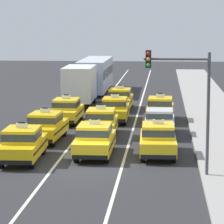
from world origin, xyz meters
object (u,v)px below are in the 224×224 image
taxi_left_third (67,110)px  traffic_light_pole (186,91)px  taxi_right_nearest (158,139)px  taxi_left_second (46,126)px  taxi_center_third (115,109)px  taxi_center_fourth (120,99)px  taxi_right_third (160,109)px  taxi_center_second (101,122)px  taxi_left_nearest (22,143)px  box_truck_left_fourth (81,84)px  bus_left_fifth (96,73)px  sedan_right_second (160,121)px  taxi_center_nearest (95,139)px

taxi_left_third → traffic_light_pole: bearing=-62.3°
taxi_right_nearest → taxi_left_second: bearing=152.0°
taxi_center_third → traffic_light_pole: size_ratio=0.82×
taxi_center_fourth → taxi_left_third: bearing=-115.5°
taxi_right_nearest → taxi_right_third: 11.21m
taxi_center_second → taxi_center_third: (0.38, 5.64, 0.00)m
taxi_left_nearest → taxi_left_third: size_ratio=1.01×
box_truck_left_fourth → taxi_center_second: (3.05, -13.48, -0.90)m
taxi_center_second → bus_left_fifth: bearing=97.1°
bus_left_fifth → traffic_light_pole: bearing=-77.0°
taxi_left_second → traffic_light_pole: size_ratio=0.83×
taxi_left_second → bus_left_fifth: size_ratio=0.41×
sedan_right_second → traffic_light_pole: (1.19, -10.20, 2.97)m
taxi_center_second → taxi_right_nearest: size_ratio=1.00×
taxi_center_second → taxi_center_third: bearing=86.1°
bus_left_fifth → taxi_right_nearest: 29.45m
taxi_left_nearest → taxi_left_third: same height
taxi_left_nearest → traffic_light_pole: size_ratio=0.83×
box_truck_left_fourth → traffic_light_pole: 24.30m
taxi_center_nearest → taxi_left_second: bearing=130.7°
taxi_right_third → taxi_left_second: bearing=-129.8°
taxi_center_nearest → taxi_center_third: size_ratio=1.00×
box_truck_left_fourth → taxi_center_fourth: bearing=-31.7°
taxi_center_nearest → taxi_center_third: (0.14, 11.10, 0.00)m
bus_left_fifth → taxi_left_second: bearing=-90.1°
taxi_left_nearest → taxi_left_second: size_ratio=1.00×
taxi_center_fourth → taxi_center_third: bearing=-89.3°
taxi_right_nearest → traffic_light_pole: bearing=-74.3°
taxi_center_nearest → taxi_right_nearest: size_ratio=0.99×
sedan_right_second → taxi_left_nearest: bearing=-131.3°
taxi_center_nearest → taxi_center_fourth: size_ratio=1.00×
taxi_center_third → taxi_center_fourth: 5.76m
taxi_center_third → sedan_right_second: bearing=-57.8°
taxi_left_second → taxi_right_third: bearing=50.2°
taxi_left_second → sedan_right_second: taxi_left_second is taller
taxi_left_nearest → taxi_center_nearest: size_ratio=1.01×
taxi_left_nearest → taxi_right_nearest: bearing=14.7°
bus_left_fifth → taxi_center_fourth: (3.27, -12.22, -0.94)m
taxi_left_third → taxi_center_fourth: bearing=64.5°
taxi_center_third → bus_left_fifth: bearing=100.5°
taxi_center_third → taxi_left_nearest: bearing=-105.9°
box_truck_left_fourth → taxi_center_third: box_truck_left_fourth is taller
taxi_center_fourth → sedan_right_second: bearing=-73.5°
taxi_center_second → traffic_light_pole: traffic_light_pole is taller
taxi_center_nearest → traffic_light_pole: traffic_light_pole is taller
taxi_left_nearest → bus_left_fifth: bus_left_fifth is taller
taxi_left_second → bus_left_fifth: bus_left_fifth is taller
taxi_left_second → taxi_center_third: same height
taxi_left_nearest → taxi_center_fourth: size_ratio=1.01×
taxi_left_second → taxi_center_fourth: bearing=75.7°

